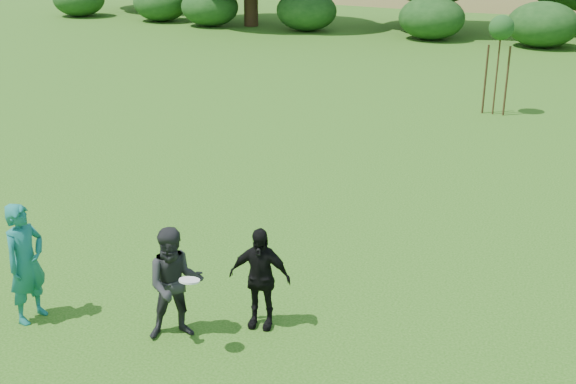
% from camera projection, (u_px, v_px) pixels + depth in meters
% --- Properties ---
extents(ground, '(120.00, 120.00, 0.00)m').
position_uv_depth(ground, '(198.00, 337.00, 9.95)').
color(ground, '#19470C').
rests_on(ground, ground).
extents(player_teal, '(0.46, 0.67, 1.77)m').
position_uv_depth(player_teal, '(26.00, 263.00, 10.11)').
color(player_teal, '#176A63').
rests_on(player_teal, ground).
extents(player_grey, '(0.99, 0.95, 1.61)m').
position_uv_depth(player_grey, '(175.00, 284.00, 9.71)').
color(player_grey, '#262729').
rests_on(player_grey, ground).
extents(player_black, '(0.93, 0.53, 1.50)m').
position_uv_depth(player_black, '(260.00, 278.00, 9.99)').
color(player_black, black).
rests_on(player_black, ground).
extents(frisbee, '(0.27, 0.27, 0.07)m').
position_uv_depth(frisbee, '(189.00, 280.00, 9.20)').
color(frisbee, white).
rests_on(frisbee, ground).
extents(sapling, '(0.70, 0.70, 2.85)m').
position_uv_depth(sapling, '(501.00, 30.00, 20.23)').
color(sapling, '#402B19').
rests_on(sapling, ground).
extents(hillside, '(150.00, 72.00, 52.00)m').
position_uv_depth(hillside, '(551.00, 100.00, 72.65)').
color(hillside, olive).
rests_on(hillside, ground).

